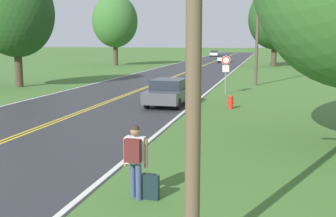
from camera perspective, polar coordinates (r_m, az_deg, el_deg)
hitchhiker_person at (r=9.39m, az=-4.50°, el=-6.20°), size 0.57×0.42×1.69m
suitcase at (r=9.59m, az=-2.50°, el=-10.58°), size 0.43×0.18×0.61m
fire_hydrant at (r=22.18m, az=8.50°, el=0.92°), size 0.42×0.26×0.72m
traffic_sign at (r=28.18m, az=7.84°, el=5.84°), size 0.60×0.10×2.53m
utility_pole_foreground at (r=6.29m, az=3.55°, el=12.43°), size 1.80×0.24×7.46m
utility_pole_midground at (r=34.00m, az=11.99°, el=10.02°), size 1.80×0.24×7.93m
tree_left_verge at (r=60.76m, az=-7.19°, el=11.64°), size 6.37×6.37×9.86m
tree_behind_sign at (r=34.18m, az=-19.94°, el=12.04°), size 5.72×5.72×8.84m
tree_mid_treeline at (r=59.57m, az=14.34°, el=11.72°), size 7.20×7.20×10.58m
car_dark_grey_sedan_nearest at (r=22.93m, az=0.06°, el=2.25°), size 1.97×3.97×1.44m
car_white_hatchback_approaching at (r=68.98m, az=7.58°, el=6.82°), size 1.91×3.70×1.34m
car_silver_sedan_mid_near at (r=94.76m, az=6.32°, el=7.45°), size 1.84×3.97×1.34m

